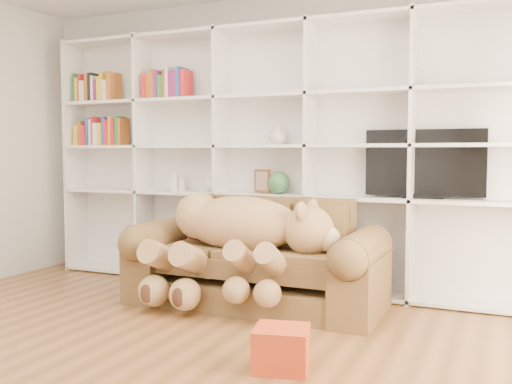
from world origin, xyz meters
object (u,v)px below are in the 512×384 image
at_px(sofa, 257,265).
at_px(tv, 425,164).
at_px(gift_box, 281,349).
at_px(teddy_bear, 237,235).

distance_m(sofa, tv, 1.61).
height_order(gift_box, tv, tv).
bearing_deg(gift_box, teddy_bear, 126.91).
relative_size(teddy_bear, gift_box, 4.83).
relative_size(sofa, tv, 2.13).
relative_size(gift_box, tv, 0.32).
xyz_separation_m(sofa, teddy_bear, (-0.09, -0.17, 0.27)).
distance_m(gift_box, tv, 2.20).
relative_size(sofa, teddy_bear, 1.38).
xyz_separation_m(teddy_bear, gift_box, (0.79, -1.05, -0.47)).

